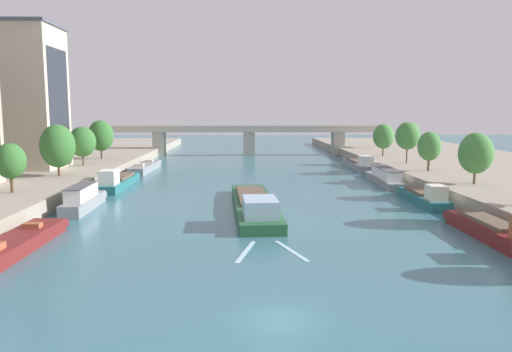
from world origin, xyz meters
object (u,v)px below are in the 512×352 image
moored_boat_left_near (18,242)px  tree_right_nearest (429,146)px  tree_left_by_lamp (58,146)px  moored_boat_right_midway (424,197)px  tree_right_by_lamp (383,136)px  moored_boat_left_gap_after (145,167)px  tree_left_distant (101,136)px  moored_boat_right_downstream (500,232)px  moored_boat_left_second (83,199)px  moored_boat_left_far (117,181)px  moored_boat_right_lone (385,177)px  tree_right_midway (408,136)px  bridge_far (249,136)px  tree_left_end_of_row (10,161)px  moored_boat_right_gap_after (359,164)px  tree_right_second (476,153)px  barge_midriver (255,204)px  tree_left_midway (82,142)px

moored_boat_left_near → tree_right_nearest: bearing=36.7°
tree_left_by_lamp → moored_boat_right_midway: bearing=-14.5°
moored_boat_left_near → tree_right_nearest: size_ratio=2.37×
tree_right_by_lamp → moored_boat_left_gap_after: bearing=-170.4°
tree_left_distant → tree_right_nearest: size_ratio=1.22×
tree_right_nearest → moored_boat_right_downstream: bearing=-101.6°
moored_boat_left_second → moored_boat_left_near: bearing=-90.3°
moored_boat_left_far → moored_boat_left_gap_after: size_ratio=0.96×
moored_boat_left_near → moored_boat_right_lone: bearing=40.9°
moored_boat_left_gap_after → tree_right_midway: size_ratio=2.34×
tree_right_nearest → tree_right_midway: tree_right_midway is taller
tree_left_by_lamp → bridge_far: (27.59, 52.11, -1.35)m
moored_boat_right_downstream → moored_boat_right_midway: moored_boat_right_downstream is taller
tree_left_distant → tree_right_nearest: bearing=-20.8°
tree_left_end_of_row → tree_right_midway: tree_right_midway is taller
tree_left_by_lamp → moored_boat_right_gap_after: bearing=25.5°
moored_boat_right_lone → tree_left_distant: size_ratio=2.22×
tree_right_second → moored_boat_right_downstream: bearing=-110.4°
moored_boat_right_downstream → tree_right_by_lamp: (7.22, 58.77, 4.91)m
moored_boat_right_gap_after → tree_right_by_lamp: 10.10m
barge_midriver → tree_right_midway: bearing=48.8°
tree_left_midway → bridge_far: (28.51, 38.63, -1.10)m
moored_boat_left_gap_after → tree_right_midway: 47.47m
moored_boat_right_downstream → tree_left_by_lamp: bearing=147.9°
tree_left_distant → bridge_far: size_ratio=0.11×
moored_boat_right_lone → tree_right_second: (7.37, -13.04, 4.73)m
moored_boat_left_gap_after → moored_boat_right_midway: bearing=-40.4°
moored_boat_right_gap_after → tree_right_second: size_ratio=2.52×
moored_boat_left_near → tree_right_midway: size_ratio=1.97×
moored_boat_left_near → moored_boat_right_downstream: moored_boat_right_downstream is taller
tree_right_by_lamp → tree_right_nearest: bearing=-90.7°
moored_boat_left_second → moored_boat_right_downstream: (39.33, -15.19, -0.23)m
moored_boat_left_second → tree_right_nearest: (46.24, 18.56, 4.47)m
moored_boat_right_midway → moored_boat_left_second: bearing=-176.9°
moored_boat_left_near → bridge_far: bridge_far is taller
moored_boat_left_gap_after → tree_left_by_lamp: (-7.89, -21.27, 5.44)m
tree_left_distant → moored_boat_right_midway: bearing=-37.7°
moored_boat_left_far → moored_boat_left_gap_after: (0.16, 19.79, -0.24)m
barge_midriver → tree_right_by_lamp: bearing=58.9°
tree_left_distant → tree_right_nearest: 59.15m
moored_boat_left_gap_after → tree_left_distant: 11.31m
tree_right_nearest → tree_left_midway: bearing=170.3°
tree_right_second → tree_right_midway: (-0.26, 24.40, 0.92)m
tree_right_nearest → moored_boat_left_gap_after: bearing=159.7°
moored_boat_left_gap_after → tree_right_midway: tree_right_midway is taller
moored_boat_left_far → tree_left_midway: size_ratio=2.50×
moored_boat_left_gap_after → tree_left_midway: tree_left_midway is taller
bridge_far → tree_left_distant: bearing=-136.8°
moored_boat_right_lone → tree_right_midway: size_ratio=2.25×
tree_right_nearest → moored_boat_left_far: bearing=-176.7°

